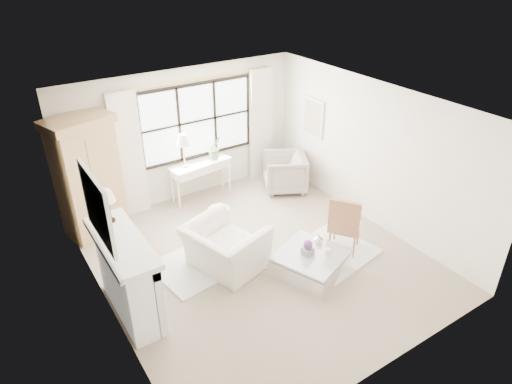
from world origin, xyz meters
TOP-DOWN VIEW (x-y plane):
  - floor at (0.00, 0.00)m, footprint 5.50×5.50m
  - ceiling at (0.00, 0.00)m, footprint 5.50×5.50m
  - wall_back at (0.00, 2.75)m, footprint 5.00×0.00m
  - wall_front at (0.00, -2.75)m, footprint 5.00×0.00m
  - wall_left at (-2.50, 0.00)m, footprint 0.00×5.50m
  - wall_right at (2.50, 0.00)m, footprint 0.00×5.50m
  - window_pane at (0.30, 2.73)m, footprint 2.40×0.02m
  - window_frame at (0.30, 2.72)m, footprint 2.50×0.04m
  - curtain_rod at (0.30, 2.67)m, footprint 3.30×0.04m
  - curtain_left at (-1.20, 2.65)m, footprint 0.55×0.10m
  - curtain_right at (1.80, 2.65)m, footprint 0.55×0.10m
  - fireplace at (-2.27, 0.00)m, footprint 0.58×1.66m
  - mirror_frame at (-2.47, 0.00)m, footprint 0.05×1.15m
  - mirror_glass at (-2.44, 0.00)m, footprint 0.02×1.00m
  - art_frame at (2.47, 1.70)m, footprint 0.04×0.62m
  - art_canvas at (2.45, 1.70)m, footprint 0.01×0.52m
  - mantel_lamp at (-2.20, 0.53)m, footprint 0.22×0.22m
  - armoire at (-2.05, 2.38)m, footprint 1.28×1.00m
  - console_table at (0.19, 2.48)m, footprint 1.35×0.62m
  - console_lamp at (-0.15, 2.48)m, footprint 0.28×0.28m
  - orchid_plant at (0.53, 2.47)m, footprint 0.28×0.23m
  - side_table at (-0.16, 1.10)m, footprint 0.40×0.40m
  - rug_left at (-0.81, 0.43)m, footprint 1.81×1.39m
  - rug_right at (1.03, -0.56)m, footprint 1.82×1.49m
  - club_armchair at (-0.58, 0.14)m, footprint 1.35×1.45m
  - wingback_chair at (1.85, 1.80)m, footprint 1.19×1.18m
  - french_chair at (1.38, -0.59)m, footprint 0.67×0.67m
  - coffee_table at (0.50, -0.75)m, footprint 1.29×1.29m
  - planter_box at (0.43, -0.74)m, footprint 0.17×0.17m
  - planter_flowers at (0.43, -0.74)m, footprint 0.15×0.15m
  - pillar_candle at (0.69, -0.92)m, footprint 0.09×0.09m
  - coffee_vase at (0.78, -0.59)m, footprint 0.19×0.19m

SIDE VIEW (x-z plane):
  - floor at x=0.00m, z-range 0.00..0.00m
  - rug_left at x=-0.81m, z-range 0.00..0.03m
  - rug_right at x=1.03m, z-range 0.00..0.03m
  - coffee_table at x=0.50m, z-range -0.01..0.37m
  - french_chair at x=1.38m, z-range -0.23..0.85m
  - side_table at x=-0.16m, z-range 0.08..0.58m
  - club_armchair at x=-0.58m, z-range 0.00..0.78m
  - console_table at x=0.19m, z-range 0.00..0.80m
  - wingback_chair at x=1.85m, z-range 0.00..0.81m
  - pillar_candle at x=0.69m, z-range 0.38..0.50m
  - planter_box at x=0.43m, z-range 0.38..0.50m
  - coffee_vase at x=0.78m, z-range 0.38..0.55m
  - planter_flowers at x=0.43m, z-range 0.50..0.65m
  - fireplace at x=-2.27m, z-range 0.02..1.28m
  - orchid_plant at x=0.53m, z-range 0.80..1.31m
  - armoire at x=-2.05m, z-range 0.02..2.26m
  - curtain_left at x=-1.20m, z-range 0.00..2.47m
  - curtain_right at x=1.80m, z-range 0.00..2.47m
  - wall_left at x=-2.50m, z-range -1.40..4.10m
  - wall_right at x=2.50m, z-range -1.40..4.10m
  - wall_back at x=0.00m, z-range -1.15..3.85m
  - wall_front at x=0.00m, z-range -1.15..3.85m
  - console_lamp at x=-0.15m, z-range 1.01..1.70m
  - art_frame at x=2.47m, z-range 1.14..1.96m
  - art_canvas at x=2.45m, z-range 1.19..1.91m
  - window_pane at x=0.30m, z-range 0.85..2.35m
  - window_frame at x=0.30m, z-range 0.85..2.35m
  - mantel_lamp at x=-2.20m, z-range 1.40..1.91m
  - mirror_frame at x=-2.47m, z-range 1.37..2.31m
  - mirror_glass at x=-2.44m, z-range 1.44..2.24m
  - curtain_rod at x=0.30m, z-range 2.45..2.49m
  - ceiling at x=0.00m, z-range 2.70..2.70m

